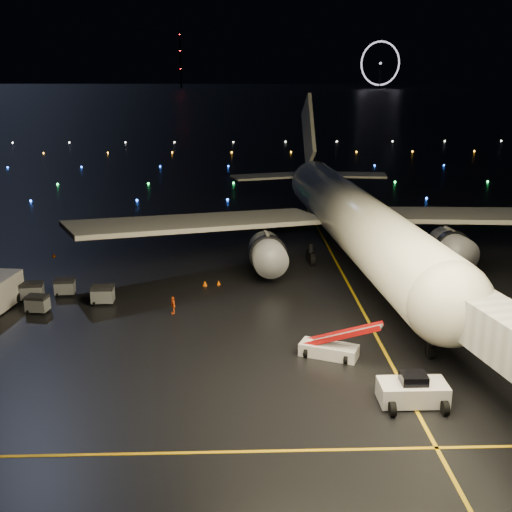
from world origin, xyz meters
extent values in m
plane|color=black|center=(0.00, 300.00, 0.00)|extent=(2000.00, 2000.00, 0.00)
cube|color=#CE990B|center=(12.00, 15.00, 0.01)|extent=(0.25, 80.00, 0.02)
cube|color=#CE990B|center=(-5.00, -10.00, 0.01)|extent=(60.00, 0.25, 0.02)
cube|color=silver|center=(11.97, -4.90, 1.02)|extent=(4.30, 2.26, 2.05)
imported|color=#F45A14|center=(-4.70, 11.40, 0.79)|extent=(0.57, 0.98, 1.57)
cone|color=#F55500|center=(-0.91, 19.10, 0.23)|extent=(0.47, 0.47, 0.46)
cone|color=#F55500|center=(5.91, 24.86, 0.27)|extent=(0.53, 0.53, 0.54)
cone|color=#F55500|center=(-2.25, 18.87, 0.26)|extent=(0.58, 0.58, 0.52)
cone|color=#F55500|center=(-19.93, 29.65, 0.24)|extent=(0.51, 0.51, 0.48)
cylinder|color=black|center=(-60.00, 740.00, 32.00)|extent=(1.80, 1.80, 64.00)
cube|color=slate|center=(-11.32, 14.14, 0.84)|extent=(1.99, 1.41, 1.68)
cube|color=slate|center=(-18.03, 15.33, 0.84)|extent=(2.13, 1.62, 1.68)
cube|color=slate|center=(-15.38, 16.64, 0.78)|extent=(1.92, 1.42, 1.56)
cube|color=slate|center=(-16.63, 12.12, 0.78)|extent=(2.03, 1.59, 1.56)
camera|label=1|loc=(0.71, -41.31, 20.49)|focal=45.00mm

